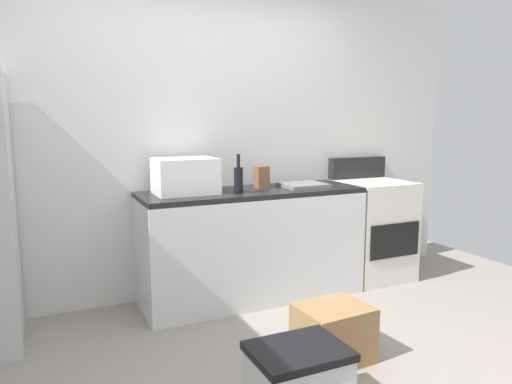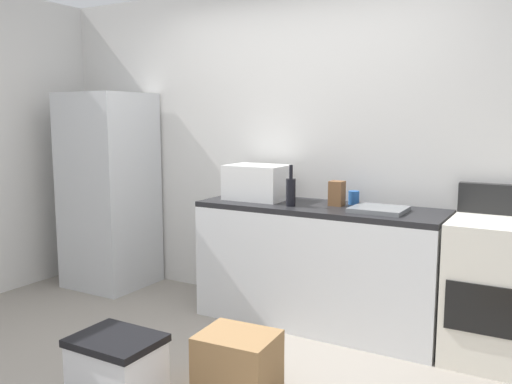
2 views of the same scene
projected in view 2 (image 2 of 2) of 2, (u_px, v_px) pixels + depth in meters
The scene contains 12 objects.
ground_plane at pixel (189, 381), 3.15m from camera, with size 6.00×6.00×0.00m, color gray.
wall_back at pixel (303, 147), 4.30m from camera, with size 5.00×0.10×2.60m, color silver.
kitchen_counter at pixel (318, 265), 3.97m from camera, with size 1.80×0.60×0.90m.
refrigerator at pixel (109, 190), 4.87m from camera, with size 0.68×0.66×1.75m, color silver.
stove_oven at pixel (498, 289), 3.37m from camera, with size 0.60×0.61×1.10m.
microwave at pixel (257, 182), 4.18m from camera, with size 0.46×0.34×0.27m, color white.
sink_basin at pixel (379, 209), 3.65m from camera, with size 0.36×0.32×0.03m, color slate.
wine_bottle at pixel (291, 191), 3.86m from camera, with size 0.07×0.07×0.30m.
coffee_mug at pixel (354, 198), 3.94m from camera, with size 0.08×0.08×0.10m, color #2659A5.
knife_block at pixel (337, 193), 3.88m from camera, with size 0.10×0.10×0.18m, color brown.
cardboard_box_large at pixel (238, 363), 3.00m from camera, with size 0.42×0.35×0.34m, color olive.
storage_bin at pixel (117, 370), 2.87m from camera, with size 0.46×0.36×0.38m.
Camera 2 is at (1.82, -2.37, 1.54)m, focal length 37.52 mm.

